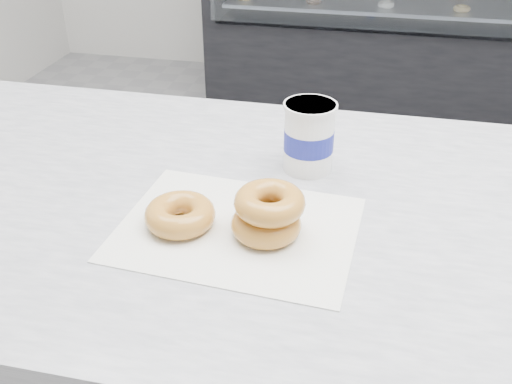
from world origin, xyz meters
TOP-DOWN VIEW (x-y plane):
  - ground at (0.00, 0.00)m, footprint 5.00×5.00m
  - display_case at (0.00, 2.12)m, footprint 2.40×0.74m
  - wax_paper at (-0.39, -0.68)m, footprint 0.36×0.28m
  - donut_single at (-0.47, -0.69)m, footprint 0.13×0.13m
  - donut_stack at (-0.34, -0.69)m, footprint 0.14×0.14m
  - coffee_cup at (-0.31, -0.48)m, footprint 0.09×0.09m

SIDE VIEW (x-z plane):
  - ground at x=0.00m, z-range 0.00..0.00m
  - display_case at x=0.00m, z-range -0.13..1.12m
  - wax_paper at x=-0.39m, z-range 0.90..0.90m
  - donut_single at x=-0.47m, z-range 0.90..0.94m
  - donut_stack at x=-0.34m, z-range 0.90..0.97m
  - coffee_cup at x=-0.31m, z-range 0.90..1.02m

